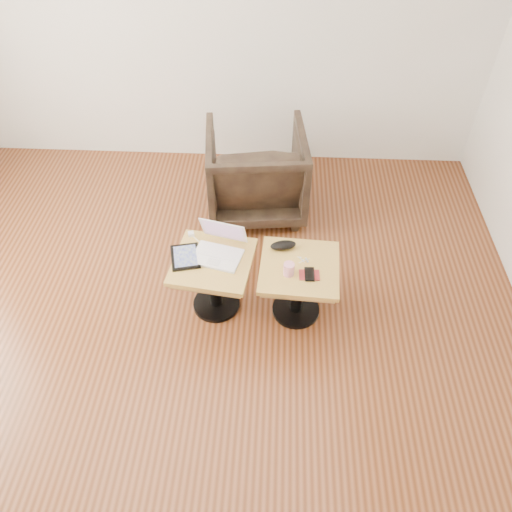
{
  "coord_description": "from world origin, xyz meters",
  "views": [
    {
      "loc": [
        0.5,
        -1.85,
        2.76
      ],
      "look_at": [
        0.38,
        0.37,
        0.51
      ],
      "focal_mm": 35.0,
      "sensor_mm": 36.0,
      "label": 1
    }
  ],
  "objects_px": {
    "side_table_left": "(214,272)",
    "armchair": "(256,172)",
    "side_table_right": "(299,278)",
    "striped_cup": "(289,269)",
    "laptop": "(219,248)"
  },
  "relations": [
    {
      "from": "side_table_left",
      "to": "laptop",
      "type": "relative_size",
      "value": 1.53
    },
    {
      "from": "side_table_left",
      "to": "side_table_right",
      "type": "distance_m",
      "value": 0.56
    },
    {
      "from": "side_table_right",
      "to": "armchair",
      "type": "bearing_deg",
      "value": 109.89
    },
    {
      "from": "side_table_left",
      "to": "striped_cup",
      "type": "relative_size",
      "value": 6.44
    },
    {
      "from": "side_table_right",
      "to": "laptop",
      "type": "distance_m",
      "value": 0.55
    },
    {
      "from": "side_table_left",
      "to": "laptop",
      "type": "bearing_deg",
      "value": 69.49
    },
    {
      "from": "side_table_right",
      "to": "striped_cup",
      "type": "relative_size",
      "value": 6.05
    },
    {
      "from": "laptop",
      "to": "striped_cup",
      "type": "bearing_deg",
      "value": -6.05
    },
    {
      "from": "laptop",
      "to": "armchair",
      "type": "relative_size",
      "value": 0.46
    },
    {
      "from": "striped_cup",
      "to": "side_table_right",
      "type": "bearing_deg",
      "value": 46.16
    },
    {
      "from": "laptop",
      "to": "armchair",
      "type": "xyz_separation_m",
      "value": [
        0.19,
        1.03,
        -0.14
      ]
    },
    {
      "from": "side_table_left",
      "to": "armchair",
      "type": "height_order",
      "value": "armchair"
    },
    {
      "from": "side_table_left",
      "to": "armchair",
      "type": "bearing_deg",
      "value": 86.22
    },
    {
      "from": "laptop",
      "to": "armchair",
      "type": "distance_m",
      "value": 1.06
    },
    {
      "from": "striped_cup",
      "to": "side_table_left",
      "type": "bearing_deg",
      "value": 168.65
    }
  ]
}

